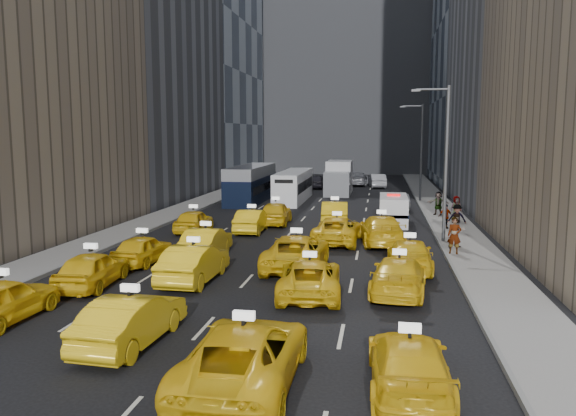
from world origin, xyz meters
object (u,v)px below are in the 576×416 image
city_bus (294,186)px  taxi_3 (409,364)px  taxi_0 (2,300)px  taxi_1 (131,320)px  double_decker (251,184)px  taxi_2 (244,355)px  pedestrian_0 (454,235)px  box_truck (339,178)px  nypd_van (393,210)px

city_bus → taxi_3: bearing=-83.6°
taxi_0 → taxi_1: bearing=169.9°
taxi_0 → double_decker: bearing=-88.3°
taxi_3 → city_bus: (-8.83, 38.39, 0.69)m
taxi_2 → pedestrian_0: pedestrian_0 is taller
taxi_2 → box_truck: box_truck is taller
taxi_3 → double_decker: 39.57m
taxi_1 → taxi_3: bearing=171.2°
double_decker → pedestrian_0: size_ratio=6.03×
taxi_2 → double_decker: double_decker is taller
taxi_3 → box_truck: size_ratio=0.63×
taxi_1 → nypd_van: (8.28, 24.43, 0.19)m
taxi_2 → taxi_3: (4.09, 0.38, -0.11)m
taxi_2 → pedestrian_0: 17.86m
double_decker → box_truck: 10.98m
taxi_2 → nypd_van: bearing=-99.1°
taxi_2 → nypd_van: nypd_van is taller
city_bus → box_truck: 7.95m
taxi_3 → box_truck: bearing=-85.4°
taxi_3 → pedestrian_0: size_ratio=2.51×
city_bus → taxi_1: bearing=-95.4°
taxi_0 → double_decker: (0.61, 34.51, 0.87)m
double_decker → box_truck: box_truck is taller
taxi_1 → nypd_van: size_ratio=0.91×
taxi_3 → city_bus: city_bus is taller
nypd_van → box_truck: bearing=100.2°
taxi_3 → box_truck: (-5.09, 45.40, 0.99)m
taxi_1 → double_decker: double_decker is taller
nypd_van → city_bus: 15.14m
taxi_0 → city_bus: bearing=-94.5°
taxi_2 → taxi_0: bearing=-20.0°
taxi_0 → pedestrian_0: 20.91m
taxi_3 → taxi_2: bearing=3.5°
taxi_0 → taxi_3: taxi_0 is taller
taxi_3 → taxi_1: bearing=-14.2°
box_truck → taxi_0: bearing=-96.6°
taxi_1 → taxi_3: taxi_1 is taller
taxi_0 → taxi_2: (9.21, -3.34, 0.04)m
taxi_2 → taxi_1: bearing=-28.3°
box_truck → taxi_3: bearing=-79.2°
taxi_0 → city_bus: size_ratio=0.41×
double_decker → pedestrian_0: double_decker is taller
taxi_2 → nypd_van: size_ratio=1.14×
double_decker → city_bus: (3.85, 0.92, -0.24)m
taxi_0 → nypd_van: (13.45, 23.26, 0.19)m
nypd_van → pedestrian_0: 10.63m
pedestrian_0 → taxi_2: bearing=-101.3°
nypd_van → box_truck: box_truck is taller
nypd_van → city_bus: city_bus is taller
taxi_1 → box_truck: size_ratio=0.61×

